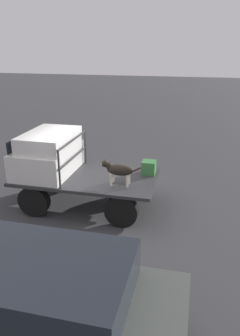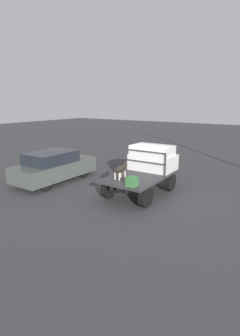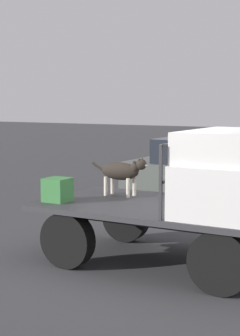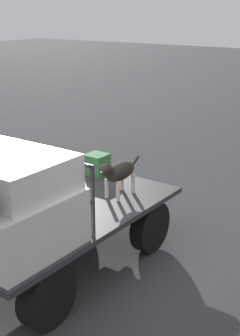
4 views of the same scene
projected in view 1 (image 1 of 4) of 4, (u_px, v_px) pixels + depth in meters
name	position (u px, v px, depth m)	size (l,w,h in m)	color
ground_plane	(88.00, 205.00, 9.20)	(80.00, 80.00, 0.00)	#38383A
flatbed_truck	(88.00, 184.00, 8.98)	(3.77, 2.10, 0.89)	black
truck_cab	(48.00, 154.00, 8.94)	(1.40, 1.98, 1.15)	silver
truck_headboard	(73.00, 152.00, 8.74)	(0.04, 1.98, 0.99)	#2D2D30
dog	(118.00, 170.00, 8.17)	(1.05, 0.29, 0.66)	beige
cargo_crate	(149.00, 167.00, 8.95)	(0.37, 0.37, 0.37)	#337038
parked_sedan	(35.00, 306.00, 4.59)	(4.31, 1.86, 1.57)	black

